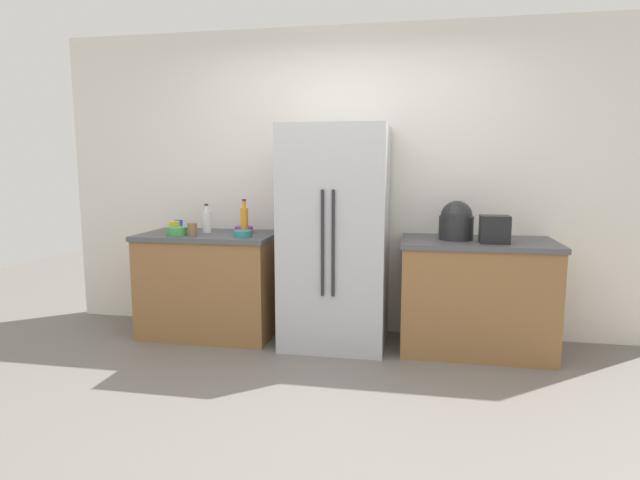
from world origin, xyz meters
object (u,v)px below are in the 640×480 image
Objects in this scene: refrigerator at (336,237)px; toaster at (495,229)px; bottle_b at (244,220)px; cup_a at (192,229)px; bottle_a at (207,221)px; bowl_a at (243,234)px; cup_b at (179,226)px; bowl_b at (244,229)px; rice_cooker at (456,222)px; bowl_c at (177,231)px; cup_c at (174,227)px.

refrigerator is 8.37× the size of toaster.
cup_a is (-0.39, -0.17, -0.07)m from bottle_b.
bottle_a reaches higher than bowl_a.
toaster is at bearing 1.04° from cup_a.
bottle_b is 0.65m from cup_b.
bowl_a is 0.95× the size of bowl_b.
refrigerator is 0.75m from bowl_a.
rice_cooker is 2.36m from cup_b.
bowl_b is at bearing 111.04° from bottle_b.
cup_b is 0.72m from bowl_a.
toaster reaches higher than cup_b.
bowl_c is (-0.53, -0.16, -0.09)m from bottle_b.
cup_c is 0.60× the size of bowl_c.
bowl_a is at bearing -10.97° from cup_c.
bowl_a is at bearing -179.52° from toaster.
cup_a is 0.46m from bowl_b.
bottle_b is at bearing 177.73° from refrigerator.
bottle_b is (-1.99, 0.13, 0.02)m from toaster.
cup_c is 0.66× the size of bowl_a.
cup_a is 0.43m from bowl_a.
rice_cooker is 2.26m from bowl_c.
bottle_a reaches higher than bowl_c.
rice_cooker is 3.10× the size of cup_b.
bottle_b is 1.81× the size of bowl_c.
cup_a is at bearing -178.96° from toaster.
rice_cooker is (-0.27, 0.14, 0.04)m from toaster.
bottle_b is 1.89× the size of bowl_b.
refrigerator is 1.42m from cup_b.
rice_cooker reaches higher than bowl_a.
toaster is at bearing 0.83° from bowl_c.
cup_c is (-0.63, -0.02, -0.07)m from bottle_b.
refrigerator is at bearing -0.63° from cup_c.
bowl_b is 0.96× the size of bowl_c.
bottle_b is 3.02× the size of cup_c.
refrigerator reaches higher than bowl_c.
rice_cooker is at bearing 0.43° from bottle_b.
cup_a is 0.64× the size of bowl_c.
bottle_a is 1.51× the size of bowl_c.
cup_a is 1.08× the size of cup_c.
bowl_c is (-2.25, -0.18, -0.11)m from rice_cooker.
cup_c is 0.63× the size of bowl_b.
bowl_c is at bearing -179.17° from toaster.
rice_cooker reaches higher than toaster.
cup_b is at bearing 171.58° from bottle_b.
refrigerator is 11.30× the size of bowl_b.
cup_c is (-0.24, 0.15, -0.00)m from cup_a.
cup_c reaches higher than bowl_a.
cup_c is (-2.62, 0.11, -0.05)m from toaster.
bowl_c is (-0.17, -0.22, -0.06)m from bottle_a.
cup_c is at bearing 177.56° from toaster.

